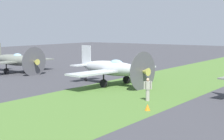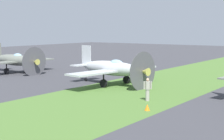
{
  "view_description": "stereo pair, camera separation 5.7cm",
  "coord_description": "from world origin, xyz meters",
  "px_view_note": "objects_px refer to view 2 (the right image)",
  "views": [
    {
      "loc": [
        28.59,
        4.61,
        5.54
      ],
      "look_at": [
        -0.54,
        -15.52,
        1.43
      ],
      "focal_mm": 59.47,
      "sensor_mm": 36.0,
      "label": 1
    },
    {
      "loc": [
        28.56,
        4.66,
        5.54
      ],
      "look_at": [
        -0.54,
        -15.52,
        1.43
      ],
      "focal_mm": 59.47,
      "sensor_mm": 36.0,
      "label": 2
    }
  ],
  "objects_px": {
    "airplane_trail": "(15,60)",
    "runway_marker_cone": "(147,107)",
    "airplane_wingman": "(112,68)",
    "ground_crew_mechanic": "(148,89)"
  },
  "relations": [
    {
      "from": "airplane_trail",
      "to": "runway_marker_cone",
      "type": "bearing_deg",
      "value": 73.56
    },
    {
      "from": "airplane_wingman",
      "to": "airplane_trail",
      "type": "xyz_separation_m",
      "value": [
        -1.15,
        -15.12,
        -0.05
      ]
    },
    {
      "from": "airplane_trail",
      "to": "runway_marker_cone",
      "type": "height_order",
      "value": "airplane_trail"
    },
    {
      "from": "airplane_trail",
      "to": "ground_crew_mechanic",
      "type": "distance_m",
      "value": 22.46
    },
    {
      "from": "airplane_wingman",
      "to": "ground_crew_mechanic",
      "type": "height_order",
      "value": "airplane_wingman"
    },
    {
      "from": "ground_crew_mechanic",
      "to": "airplane_wingman",
      "type": "bearing_deg",
      "value": 106.52
    },
    {
      "from": "airplane_wingman",
      "to": "runway_marker_cone",
      "type": "relative_size",
      "value": 24.77
    },
    {
      "from": "airplane_trail",
      "to": "runway_marker_cone",
      "type": "distance_m",
      "value": 24.9
    },
    {
      "from": "airplane_wingman",
      "to": "runway_marker_cone",
      "type": "distance_m",
      "value": 11.25
    },
    {
      "from": "ground_crew_mechanic",
      "to": "runway_marker_cone",
      "type": "bearing_deg",
      "value": -98.15
    }
  ]
}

